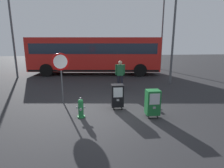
% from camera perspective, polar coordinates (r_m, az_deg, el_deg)
% --- Properties ---
extents(ground_plane, '(60.00, 60.00, 0.00)m').
position_cam_1_polar(ground_plane, '(7.03, -1.30, -9.47)').
color(ground_plane, '#262628').
extents(fire_hydrant, '(0.33, 0.32, 0.75)m').
position_cam_1_polar(fire_hydrant, '(6.75, -9.69, -7.42)').
color(fire_hydrant, '#1E7238').
rests_on(fire_hydrant, ground_plane).
extents(newspaper_box_primary, '(0.48, 0.42, 1.02)m').
position_cam_1_polar(newspaper_box_primary, '(6.76, 12.53, -5.55)').
color(newspaper_box_primary, black).
rests_on(newspaper_box_primary, ground_plane).
extents(newspaper_box_secondary, '(0.48, 0.42, 1.02)m').
position_cam_1_polar(newspaper_box_secondary, '(7.42, 1.65, -3.56)').
color(newspaper_box_secondary, black).
rests_on(newspaper_box_secondary, ground_plane).
extents(stop_sign, '(0.71, 0.31, 2.23)m').
position_cam_1_polar(stop_sign, '(8.25, -15.64, 5.00)').
color(stop_sign, '#4C4F54').
rests_on(stop_sign, ground_plane).
extents(pedestrian, '(0.55, 0.22, 1.67)m').
position_cam_1_polar(pedestrian, '(10.21, 2.55, 3.25)').
color(pedestrian, black).
rests_on(pedestrian, ground_plane).
extents(bus_near, '(10.73, 3.77, 3.00)m').
position_cam_1_polar(bus_near, '(15.52, -5.47, 9.42)').
color(bus_near, red).
rests_on(bus_near, ground_plane).
extents(street_light_near_left, '(0.32, 0.32, 6.60)m').
position_cam_1_polar(street_light_near_left, '(12.44, 18.85, 17.79)').
color(street_light_near_left, '#4C4F54').
rests_on(street_light_near_left, ground_plane).
extents(street_light_near_right, '(0.32, 0.32, 8.08)m').
position_cam_1_polar(street_light_near_right, '(15.69, -29.19, 18.58)').
color(street_light_near_right, '#4C4F54').
rests_on(street_light_near_right, ground_plane).
extents(street_light_far_left, '(0.32, 0.32, 7.90)m').
position_cam_1_polar(street_light_far_left, '(18.79, 15.57, 18.26)').
color(street_light_far_left, '#4C4F54').
rests_on(street_light_far_left, ground_plane).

